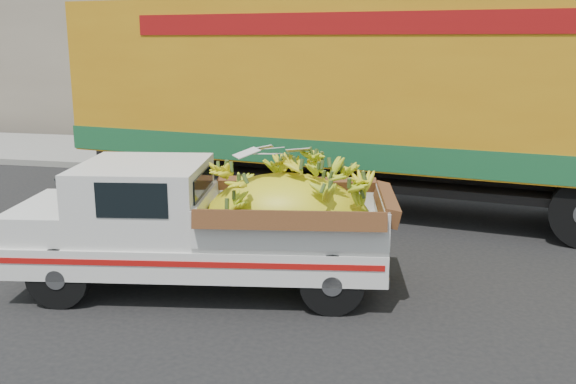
# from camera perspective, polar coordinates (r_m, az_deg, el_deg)

# --- Properties ---
(ground) EXTENTS (100.00, 100.00, 0.00)m
(ground) POSITION_cam_1_polar(r_m,az_deg,el_deg) (8.56, 5.21, -7.86)
(ground) COLOR black
(ground) RESTS_ON ground
(curb) EXTENTS (60.00, 0.25, 0.15)m
(curb) POSITION_cam_1_polar(r_m,az_deg,el_deg) (14.49, 8.46, 1.22)
(curb) COLOR gray
(curb) RESTS_ON ground
(sidewalk) EXTENTS (60.00, 4.00, 0.14)m
(sidewalk) POSITION_cam_1_polar(r_m,az_deg,el_deg) (16.55, 9.02, 2.70)
(sidewalk) COLOR gray
(sidewalk) RESTS_ON ground
(building_left) EXTENTS (18.00, 6.00, 5.00)m
(building_left) POSITION_cam_1_polar(r_m,az_deg,el_deg) (23.90, -9.65, 11.79)
(building_left) COLOR gray
(building_left) RESTS_ON ground
(pickup_truck) EXTENTS (4.79, 2.38, 1.61)m
(pickup_truck) POSITION_cam_1_polar(r_m,az_deg,el_deg) (8.06, -5.27, -2.73)
(pickup_truck) COLOR black
(pickup_truck) RESTS_ON ground
(semi_trailer) EXTENTS (12.07, 4.46, 3.80)m
(semi_trailer) POSITION_cam_1_polar(r_m,az_deg,el_deg) (11.76, 8.39, 8.50)
(semi_trailer) COLOR black
(semi_trailer) RESTS_ON ground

